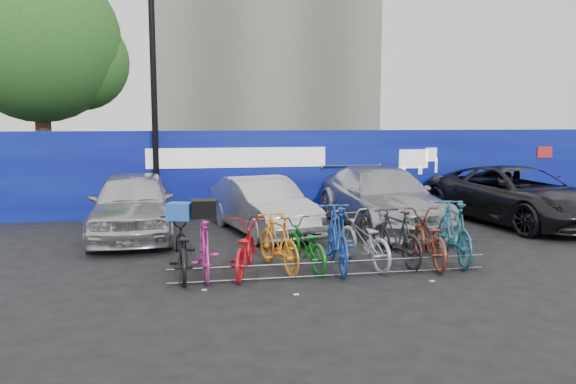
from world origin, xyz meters
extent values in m
plane|color=black|center=(0.00, 0.00, 0.00)|extent=(100.00, 100.00, 0.00)
cube|color=#090984|center=(0.00, 6.00, 1.20)|extent=(22.00, 0.15, 2.40)
cube|color=white|center=(-1.00, 5.90, 1.65)|extent=(5.00, 0.02, 0.55)
cube|color=white|center=(4.20, 5.90, 1.55)|extent=(1.20, 0.02, 0.90)
cube|color=red|center=(8.50, 5.90, 1.70)|extent=(0.50, 0.02, 0.35)
cylinder|color=#382314|center=(-7.00, 10.00, 2.00)|extent=(0.50, 0.50, 4.00)
sphere|color=#1C5A1F|center=(-7.00, 10.00, 5.20)|extent=(5.20, 5.20, 5.20)
sphere|color=#1C5A1F|center=(-5.80, 10.30, 4.60)|extent=(3.20, 3.20, 3.20)
cylinder|color=black|center=(-3.20, 5.40, 3.00)|extent=(0.16, 0.16, 6.00)
cylinder|color=#595B60|center=(0.00, -0.60, 0.28)|extent=(5.60, 0.03, 0.03)
cylinder|color=#595B60|center=(0.00, -0.60, 0.05)|extent=(5.60, 0.03, 0.03)
cylinder|color=#595B60|center=(-2.60, -0.60, 0.14)|extent=(0.03, 0.03, 0.28)
cylinder|color=#595B60|center=(-1.30, -0.60, 0.14)|extent=(0.03, 0.03, 0.28)
cylinder|color=#595B60|center=(0.00, -0.60, 0.14)|extent=(0.03, 0.03, 0.28)
cylinder|color=#595B60|center=(1.30, -0.60, 0.14)|extent=(0.03, 0.03, 0.28)
cylinder|color=#595B60|center=(2.60, -0.60, 0.14)|extent=(0.03, 0.03, 0.28)
imported|color=silver|center=(-3.66, 3.58, 0.77)|extent=(1.94, 4.56, 1.54)
imported|color=#ADACB1|center=(-0.66, 3.40, 0.66)|extent=(2.37, 4.26, 1.33)
imported|color=#ABACB0|center=(2.37, 3.55, 0.76)|extent=(2.33, 5.29, 1.51)
imported|color=black|center=(6.07, 3.48, 0.74)|extent=(3.39, 5.70, 1.48)
imported|color=black|center=(-2.56, -0.04, 0.50)|extent=(0.75, 1.94, 1.00)
imported|color=#E337AC|center=(-2.16, -0.11, 0.52)|extent=(0.55, 1.75, 1.04)
imported|color=red|center=(-1.47, -0.10, 0.46)|extent=(1.05, 1.86, 0.93)
imported|color=orange|center=(-0.84, 0.06, 0.52)|extent=(0.90, 1.81, 1.05)
imported|color=#13781D|center=(-0.34, 0.10, 0.45)|extent=(0.93, 1.79, 0.90)
imported|color=#19429D|center=(0.22, -0.09, 0.60)|extent=(0.76, 2.04, 1.20)
imported|color=#AEB1B7|center=(0.77, 0.09, 0.50)|extent=(1.00, 1.99, 1.00)
imported|color=black|center=(1.40, 0.08, 0.53)|extent=(0.80, 1.82, 1.06)
imported|color=maroon|center=(1.99, -0.06, 0.51)|extent=(0.91, 2.00, 1.02)
imported|color=#206176|center=(2.54, 0.02, 0.60)|extent=(0.87, 2.05, 1.19)
cube|color=blue|center=(-2.56, -0.04, 1.15)|extent=(0.49, 0.43, 0.29)
cube|color=black|center=(-2.16, -0.11, 1.19)|extent=(0.43, 0.38, 0.31)
camera|label=1|loc=(-2.47, -9.69, 2.72)|focal=35.00mm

